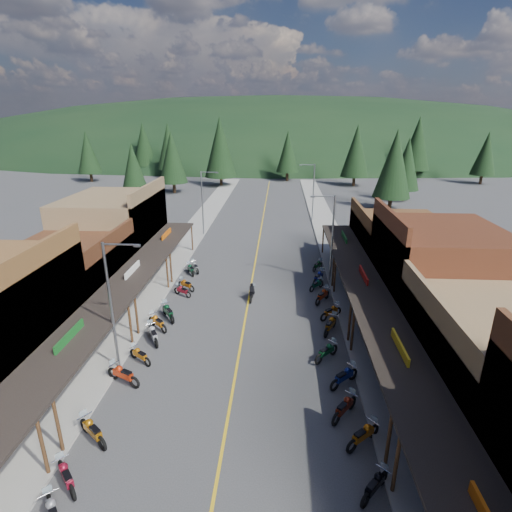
% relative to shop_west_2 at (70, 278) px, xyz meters
% --- Properties ---
extents(ground, '(220.00, 220.00, 0.00)m').
position_rel_shop_west_2_xyz_m(ground, '(13.75, -1.70, -2.53)').
color(ground, '#38383A').
rests_on(ground, ground).
extents(centerline, '(0.15, 90.00, 0.01)m').
position_rel_shop_west_2_xyz_m(centerline, '(13.75, 18.30, -2.53)').
color(centerline, gold).
rests_on(centerline, ground).
extents(sidewalk_west, '(3.40, 94.00, 0.15)m').
position_rel_shop_west_2_xyz_m(sidewalk_west, '(5.05, 18.30, -2.46)').
color(sidewalk_west, gray).
rests_on(sidewalk_west, ground).
extents(sidewalk_east, '(3.40, 94.00, 0.15)m').
position_rel_shop_west_2_xyz_m(sidewalk_east, '(22.45, 18.30, -2.46)').
color(sidewalk_east, gray).
rests_on(sidewalk_east, ground).
extents(shop_west_2, '(10.90, 9.00, 6.20)m').
position_rel_shop_west_2_xyz_m(shop_west_2, '(0.00, 0.00, 0.00)').
color(shop_west_2, '#3F2111').
rests_on(shop_west_2, ground).
extents(shop_west_3, '(10.90, 10.20, 8.20)m').
position_rel_shop_west_2_xyz_m(shop_west_3, '(-0.03, 9.60, 0.99)').
color(shop_west_3, brown).
rests_on(shop_west_3, ground).
extents(shop_east_1, '(10.90, 10.20, 6.20)m').
position_rel_shop_west_2_xyz_m(shop_east_1, '(27.51, -9.60, -0.00)').
color(shop_east_1, brown).
rests_on(shop_east_1, ground).
extents(shop_east_2, '(10.90, 9.00, 8.20)m').
position_rel_shop_west_2_xyz_m(shop_east_2, '(27.54, 0.00, 0.99)').
color(shop_east_2, '#562B19').
rests_on(shop_east_2, ground).
extents(shop_east_3, '(10.90, 10.20, 6.20)m').
position_rel_shop_west_2_xyz_m(shop_east_3, '(27.51, 9.60, -0.00)').
color(shop_east_3, '#4C2D16').
rests_on(shop_east_3, ground).
extents(streetlight_0, '(2.16, 0.18, 8.00)m').
position_rel_shop_west_2_xyz_m(streetlight_0, '(6.80, -7.70, 1.93)').
color(streetlight_0, gray).
rests_on(streetlight_0, ground).
extents(streetlight_1, '(2.16, 0.18, 8.00)m').
position_rel_shop_west_2_xyz_m(streetlight_1, '(6.80, 20.30, 1.93)').
color(streetlight_1, gray).
rests_on(streetlight_1, ground).
extents(streetlight_2, '(2.16, 0.18, 8.00)m').
position_rel_shop_west_2_xyz_m(streetlight_2, '(20.71, 6.30, 1.93)').
color(streetlight_2, gray).
rests_on(streetlight_2, ground).
extents(streetlight_3, '(2.16, 0.18, 8.00)m').
position_rel_shop_west_2_xyz_m(streetlight_3, '(20.71, 28.30, 1.93)').
color(streetlight_3, gray).
rests_on(streetlight_3, ground).
extents(ridge_hill, '(310.00, 140.00, 60.00)m').
position_rel_shop_west_2_xyz_m(ridge_hill, '(13.75, 133.30, -2.53)').
color(ridge_hill, black).
rests_on(ridge_hill, ground).
extents(pine_0, '(5.04, 5.04, 11.00)m').
position_rel_shop_west_2_xyz_m(pine_0, '(-26.25, 60.30, 3.95)').
color(pine_0, black).
rests_on(pine_0, ground).
extents(pine_1, '(5.88, 5.88, 12.50)m').
position_rel_shop_west_2_xyz_m(pine_1, '(-10.25, 68.30, 4.70)').
color(pine_1, black).
rests_on(pine_1, ground).
extents(pine_2, '(6.72, 6.72, 14.00)m').
position_rel_shop_west_2_xyz_m(pine_2, '(3.75, 56.30, 5.46)').
color(pine_2, black).
rests_on(pine_2, ground).
extents(pine_3, '(5.04, 5.04, 11.00)m').
position_rel_shop_west_2_xyz_m(pine_3, '(17.75, 64.30, 3.95)').
color(pine_3, black).
rests_on(pine_3, ground).
extents(pine_4, '(5.88, 5.88, 12.50)m').
position_rel_shop_west_2_xyz_m(pine_4, '(31.75, 58.30, 4.70)').
color(pine_4, black).
rests_on(pine_4, ground).
extents(pine_5, '(6.72, 6.72, 14.00)m').
position_rel_shop_west_2_xyz_m(pine_5, '(47.75, 70.30, 5.46)').
color(pine_5, black).
rests_on(pine_5, ground).
extents(pine_6, '(5.04, 5.04, 11.00)m').
position_rel_shop_west_2_xyz_m(pine_6, '(59.75, 62.30, 3.95)').
color(pine_6, black).
rests_on(pine_6, ground).
extents(pine_7, '(5.88, 5.88, 12.50)m').
position_rel_shop_west_2_xyz_m(pine_7, '(-18.25, 74.30, 4.70)').
color(pine_7, black).
rests_on(pine_7, ground).
extents(pine_8, '(4.48, 4.48, 10.00)m').
position_rel_shop_west_2_xyz_m(pine_8, '(-8.25, 38.30, 3.44)').
color(pine_8, black).
rests_on(pine_8, ground).
extents(pine_9, '(4.93, 4.93, 10.80)m').
position_rel_shop_west_2_xyz_m(pine_9, '(37.75, 43.30, 3.85)').
color(pine_9, black).
rests_on(pine_9, ground).
extents(pine_10, '(5.38, 5.38, 11.60)m').
position_rel_shop_west_2_xyz_m(pine_10, '(-4.25, 48.30, 4.25)').
color(pine_10, black).
rests_on(pine_10, ground).
extents(pine_11, '(5.82, 5.82, 12.40)m').
position_rel_shop_west_2_xyz_m(pine_11, '(33.75, 36.30, 4.65)').
color(pine_11, black).
rests_on(pine_11, ground).
extents(bike_west_2, '(1.96, 2.02, 1.21)m').
position_rel_shop_west_2_xyz_m(bike_west_2, '(7.65, -15.79, -1.93)').
color(bike_west_2, maroon).
rests_on(bike_west_2, ground).
extents(bike_west_3, '(2.26, 2.01, 1.30)m').
position_rel_shop_west_2_xyz_m(bike_west_3, '(7.66, -13.36, -1.88)').
color(bike_west_3, '#9D5C0B').
rests_on(bike_west_3, ground).
extents(bike_west_4, '(2.45, 1.72, 1.34)m').
position_rel_shop_west_2_xyz_m(bike_west_4, '(7.51, -9.14, -1.86)').
color(bike_west_4, red).
rests_on(bike_west_4, ground).
extents(bike_west_5, '(1.98, 1.67, 1.12)m').
position_rel_shop_west_2_xyz_m(bike_west_5, '(7.76, -7.05, -1.97)').
color(bike_west_5, '#C46C0E').
rests_on(bike_west_5, ground).
extents(bike_west_6, '(1.78, 2.33, 1.29)m').
position_rel_shop_west_2_xyz_m(bike_west_6, '(7.87, -4.70, -1.89)').
color(bike_west_6, '#ABABB0').
rests_on(bike_west_6, ground).
extents(bike_west_7, '(2.09, 1.96, 1.23)m').
position_rel_shop_west_2_xyz_m(bike_west_7, '(7.67, -3.03, -1.92)').
color(bike_west_7, '#CC6D0E').
rests_on(bike_west_7, ground).
extents(bike_west_8, '(1.92, 2.33, 1.31)m').
position_rel_shop_west_2_xyz_m(bike_west_8, '(8.03, -1.52, -1.88)').
color(bike_west_8, '#0B381D').
rests_on(bike_west_8, ground).
extents(bike_west_9, '(1.91, 1.52, 1.07)m').
position_rel_shop_west_2_xyz_m(bike_west_9, '(8.14, 2.51, -2.00)').
color(bike_west_9, maroon).
rests_on(bike_west_9, ground).
extents(bike_west_10, '(1.97, 1.67, 1.12)m').
position_rel_shop_west_2_xyz_m(bike_west_10, '(8.18, 3.74, -1.97)').
color(bike_west_10, '#B65D0D').
rests_on(bike_west_10, ground).
extents(bike_west_11, '(1.49, 2.05, 1.12)m').
position_rel_shop_west_2_xyz_m(bike_west_11, '(7.80, 7.34, -1.97)').
color(bike_west_11, '#0C3E22').
rests_on(bike_west_11, ground).
extents(bike_west_12, '(1.53, 2.01, 1.11)m').
position_rel_shop_west_2_xyz_m(bike_west_12, '(8.10, 7.95, -1.98)').
color(bike_west_12, gray).
rests_on(bike_west_12, ground).
extents(bike_east_2, '(1.82, 1.94, 1.14)m').
position_rel_shop_west_2_xyz_m(bike_east_2, '(20.19, -15.44, -1.96)').
color(bike_east_2, black).
rests_on(bike_east_2, ground).
extents(bike_east_3, '(2.12, 1.94, 1.24)m').
position_rel_shop_west_2_xyz_m(bike_east_3, '(20.22, -12.83, -1.92)').
color(bike_east_3, '#BD610D').
rests_on(bike_east_3, ground).
extents(bike_east_4, '(1.95, 2.19, 1.26)m').
position_rel_shop_west_2_xyz_m(bike_east_4, '(19.63, -11.04, -1.90)').
color(bike_east_4, '#641B0D').
rests_on(bike_east_4, ground).
extents(bike_east_5, '(2.13, 2.02, 1.26)m').
position_rel_shop_west_2_xyz_m(bike_east_5, '(19.98, -8.52, -1.90)').
color(bike_east_5, navy).
rests_on(bike_east_5, ground).
extents(bike_east_6, '(1.99, 2.04, 1.22)m').
position_rel_shop_west_2_xyz_m(bike_east_6, '(19.25, -6.03, -1.92)').
color(bike_east_6, '#0D4220').
rests_on(bike_east_6, ground).
extents(bike_east_7, '(1.66, 2.35, 1.29)m').
position_rel_shop_west_2_xyz_m(bike_east_7, '(19.88, -2.71, -1.89)').
color(bike_east_7, '#9B580B').
rests_on(bike_east_7, ground).
extents(bike_east_8, '(2.05, 1.87, 1.19)m').
position_rel_shop_west_2_xyz_m(bike_east_8, '(20.16, -0.68, -1.94)').
color(bike_east_8, '#A2500B').
rests_on(bike_east_8, ground).
extents(bike_east_9, '(1.82, 2.28, 1.27)m').
position_rel_shop_west_2_xyz_m(bike_east_9, '(19.80, 2.07, -1.90)').
color(bike_east_9, '#A02A0B').
rests_on(bike_east_9, ground).
extents(bike_east_10, '(1.70, 1.81, 1.07)m').
position_rel_shop_west_2_xyz_m(bike_east_10, '(19.52, 4.46, -2.00)').
color(bike_east_10, '#0C402A').
rests_on(bike_east_10, ground).
extents(bike_east_11, '(1.68, 2.39, 1.30)m').
position_rel_shop_west_2_xyz_m(bike_east_11, '(19.78, 5.85, -1.88)').
color(bike_east_11, navy).
rests_on(bike_east_11, ground).
extents(bike_east_12, '(1.51, 1.91, 1.06)m').
position_rel_shop_west_2_xyz_m(bike_east_12, '(20.00, 9.19, -2.00)').
color(bike_east_12, '#0D4519').
rests_on(bike_east_12, ground).
extents(rider_on_bike, '(0.83, 2.07, 1.54)m').
position_rel_shop_west_2_xyz_m(rider_on_bike, '(14.03, 2.21, -1.91)').
color(rider_on_bike, black).
rests_on(rider_on_bike, ground).
extents(pedestrian_east_a, '(0.66, 0.79, 1.83)m').
position_rel_shop_west_2_xyz_m(pedestrian_east_a, '(22.24, -5.51, -1.47)').
color(pedestrian_east_a, '#241D2C').
rests_on(pedestrian_east_a, sidewalk_east).
extents(pedestrian_east_b, '(0.98, 0.66, 1.87)m').
position_rel_shop_west_2_xyz_m(pedestrian_east_b, '(21.82, 10.81, -1.45)').
color(pedestrian_east_b, brown).
rests_on(pedestrian_east_b, sidewalk_east).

